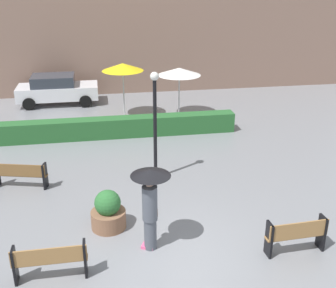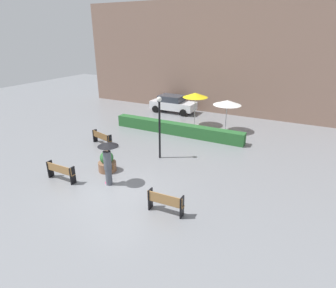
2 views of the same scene
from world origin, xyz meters
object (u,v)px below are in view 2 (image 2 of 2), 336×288
object	(u,v)px
pedestrian_with_umbrella	(108,158)
patio_umbrella_yellow	(195,95)
lamp_post	(159,121)
bench_near_right	(165,202)
bench_near_left	(60,171)
parked_car	(173,104)
bench_far_left	(102,137)
planter_pot	(107,163)
patio_umbrella_white	(227,103)

from	to	relation	value
pedestrian_with_umbrella	patio_umbrella_yellow	size ratio (longest dim) A/B	0.82
pedestrian_with_umbrella	lamp_post	world-z (taller)	lamp_post
bench_near_right	patio_umbrella_yellow	xyz separation A→B (m)	(-3.45, 11.51, 1.92)
bench_near_left	lamp_post	bearing A→B (deg)	56.80
pedestrian_with_umbrella	parked_car	xyz separation A→B (m)	(-3.28, 13.53, -0.60)
bench_far_left	bench_near_right	distance (m)	8.75
pedestrian_with_umbrella	planter_pot	distance (m)	1.77
pedestrian_with_umbrella	planter_pot	xyz separation A→B (m)	(-1.04, 1.09, -0.93)
patio_umbrella_yellow	patio_umbrella_white	distance (m)	2.68
bench_far_left	planter_pot	size ratio (longest dim) A/B	1.57
lamp_post	bench_near_right	bearing A→B (deg)	-58.66
bench_near_left	parked_car	size ratio (longest dim) A/B	0.40
lamp_post	pedestrian_with_umbrella	bearing A→B (deg)	-99.86
planter_pot	bench_far_left	bearing A→B (deg)	134.07
patio_umbrella_yellow	parked_car	size ratio (longest dim) A/B	0.63
bench_far_left	pedestrian_with_umbrella	bearing A→B (deg)	-46.09
bench_near_left	patio_umbrella_yellow	distance (m)	11.94
bench_near_right	bench_near_left	bearing A→B (deg)	-180.00
lamp_post	patio_umbrella_white	bearing A→B (deg)	72.24
bench_near_left	lamp_post	distance (m)	5.91
bench_far_left	bench_near_right	bearing A→B (deg)	-33.09
bench_far_left	planter_pot	distance (m)	3.95
planter_pot	lamp_post	distance (m)	3.73
patio_umbrella_white	parked_car	distance (m)	6.95
planter_pot	patio_umbrella_yellow	size ratio (longest dim) A/B	0.43
parked_car	bench_far_left	bearing A→B (deg)	-93.03
pedestrian_with_umbrella	bench_near_left	bearing A→B (deg)	-160.68
bench_near_left	pedestrian_with_umbrella	size ratio (longest dim) A/B	0.77
bench_far_left	parked_car	size ratio (longest dim) A/B	0.42
bench_far_left	lamp_post	distance (m)	4.80
bench_far_left	planter_pot	bearing A→B (deg)	-45.93
planter_pot	patio_umbrella_white	xyz separation A→B (m)	(3.79, 9.27, 1.74)
lamp_post	patio_umbrella_white	size ratio (longest dim) A/B	1.54
bench_near_right	lamp_post	distance (m)	5.80
bench_near_left	lamp_post	xyz separation A→B (m)	(3.09, 4.72, 1.74)
pedestrian_with_umbrella	patio_umbrella_yellow	xyz separation A→B (m)	(0.10, 10.66, 1.05)
parked_car	pedestrian_with_umbrella	bearing A→B (deg)	-76.39
pedestrian_with_umbrella	patio_umbrella_white	distance (m)	10.76
patio_umbrella_white	parked_car	size ratio (longest dim) A/B	0.57
bench_near_left	patio_umbrella_yellow	world-z (taller)	patio_umbrella_yellow
bench_far_left	pedestrian_with_umbrella	world-z (taller)	pedestrian_with_umbrella
bench_near_left	parked_car	distance (m)	14.41
bench_near_right	parked_car	xyz separation A→B (m)	(-6.82, 14.38, 0.27)
planter_pot	patio_umbrella_yellow	world-z (taller)	patio_umbrella_yellow
bench_far_left	patio_umbrella_white	distance (m)	9.33
bench_near_left	planter_pot	size ratio (longest dim) A/B	1.49
lamp_post	patio_umbrella_yellow	size ratio (longest dim) A/B	1.40
planter_pot	parked_car	distance (m)	12.64
bench_near_left	patio_umbrella_white	bearing A→B (deg)	65.26
lamp_post	planter_pot	bearing A→B (deg)	-121.58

